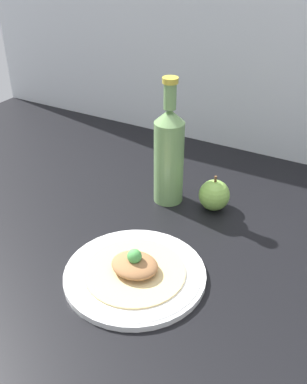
# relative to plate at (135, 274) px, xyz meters

# --- Properties ---
(ground_plane) EXTENTS (1.80, 1.10, 0.04)m
(ground_plane) POSITION_rel_plate_xyz_m (-0.02, 0.10, -0.03)
(ground_plane) COLOR black
(wall_backsplash) EXTENTS (1.80, 0.03, 0.80)m
(wall_backsplash) POSITION_rel_plate_xyz_m (-0.02, 0.63, 0.39)
(wall_backsplash) COLOR silver
(wall_backsplash) RESTS_ON ground_plane
(plate) EXTENTS (0.27, 0.27, 0.01)m
(plate) POSITION_rel_plate_xyz_m (0.00, 0.00, 0.00)
(plate) COLOR white
(plate) RESTS_ON ground_plane
(plated_food) EXTENTS (0.19, 0.19, 0.05)m
(plated_food) POSITION_rel_plate_xyz_m (-0.00, -0.00, 0.02)
(plated_food) COLOR #D6BC7F
(plated_food) RESTS_ON plate
(cider_bottle) EXTENTS (0.07, 0.07, 0.30)m
(cider_bottle) POSITION_rel_plate_xyz_m (-0.07, 0.27, 0.11)
(cider_bottle) COLOR #729E5B
(cider_bottle) RESTS_ON ground_plane
(apple) EXTENTS (0.07, 0.07, 0.09)m
(apple) POSITION_rel_plate_xyz_m (0.04, 0.29, 0.03)
(apple) COLOR #84B74C
(apple) RESTS_ON ground_plane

